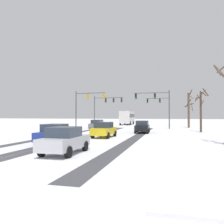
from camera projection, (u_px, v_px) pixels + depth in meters
name	position (u px, v px, depth m)	size (l,w,h in m)	color
wheel_track_left_lane	(137.00, 137.00, 24.31)	(1.15, 35.02, 0.01)	#424247
wheel_track_right_lane	(63.00, 135.00, 26.44)	(1.00, 35.02, 0.01)	#424247
wheel_track_center	(92.00, 136.00, 25.55)	(0.74, 35.02, 0.01)	#424247
wheel_track_oncoming	(86.00, 136.00, 25.75)	(0.81, 35.02, 0.01)	#424247
sidewalk_kerb_right	(185.00, 139.00, 21.59)	(4.00, 35.02, 0.12)	white
traffic_signal_near_right	(157.00, 102.00, 37.46)	(5.87, 0.52, 6.50)	#47474C
traffic_signal_far_left	(106.00, 104.00, 48.09)	(6.33, 0.52, 6.50)	#47474C
traffic_signal_near_left	(86.00, 102.00, 38.38)	(5.39, 0.56, 6.50)	#47474C
traffic_signal_far_right	(161.00, 105.00, 49.11)	(4.98, 0.45, 6.50)	#47474C
car_grey_lead	(97.00, 125.00, 37.06)	(1.85, 4.11, 1.62)	slate
car_black_second	(142.00, 127.00, 29.97)	(1.94, 4.16, 1.62)	black
car_yellow_cab_third	(104.00, 130.00, 23.75)	(1.95, 4.16, 1.62)	yellow
car_blue_fourth	(55.00, 134.00, 18.26)	(1.85, 4.11, 1.62)	#233899
car_silver_fifth	(65.00, 140.00, 13.57)	(1.85, 4.11, 1.62)	#B7BABF
bus_oncoming	(127.00, 117.00, 57.93)	(3.02, 11.10, 3.38)	silver
bare_tree_sidewalk_mid	(201.00, 109.00, 31.00)	(1.89, 1.85, 5.96)	#4C3828
bare_tree_sidewalk_far	(189.00, 109.00, 43.15)	(1.87, 2.02, 7.32)	brown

